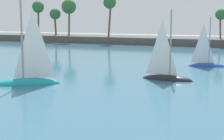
{
  "coord_description": "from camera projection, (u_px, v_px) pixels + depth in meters",
  "views": [
    {
      "loc": [
        9.72,
        -1.45,
        7.29
      ],
      "look_at": [
        2.59,
        17.27,
        4.16
      ],
      "focal_mm": 56.44,
      "sensor_mm": 36.0,
      "label": 1
    }
  ],
  "objects": [
    {
      "name": "sailboat_near_shore",
      "position": [
        206.0,
        62.0,
        50.05
      ],
      "size": [
        5.38,
        2.49,
        7.51
      ],
      "color": "#234793",
      "rests_on": "sea"
    },
    {
      "name": "sailboat_mid_bay",
      "position": [
        28.0,
        76.0,
        37.14
      ],
      "size": [
        6.98,
        5.31,
        10.0
      ],
      "color": "teal",
      "rests_on": "sea"
    },
    {
      "name": "palm_headland",
      "position": [
        199.0,
        33.0,
        83.04
      ],
      "size": [
        113.13,
        7.38,
        13.11
      ],
      "color": "#514C47",
      "rests_on": "ground"
    },
    {
      "name": "sailboat_toward_headland",
      "position": [
        166.0,
        73.0,
        39.71
      ],
      "size": [
        5.9,
        2.09,
        8.42
      ],
      "color": "black",
      "rests_on": "sea"
    },
    {
      "name": "sea",
      "position": [
        191.0,
        53.0,
        67.44
      ],
      "size": [
        220.0,
        114.4,
        0.06
      ],
      "primitive_type": "cube",
      "color": "#386B84",
      "rests_on": "ground"
    }
  ]
}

